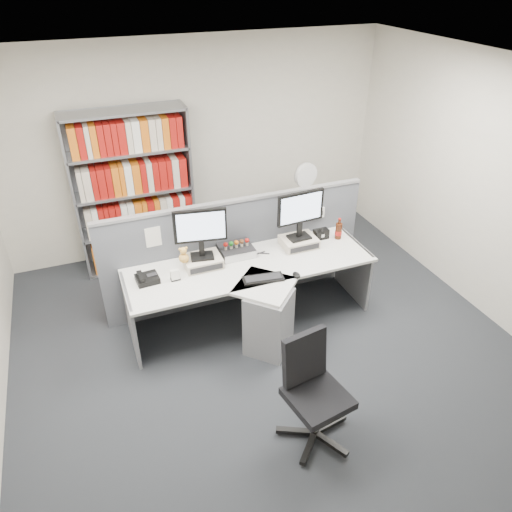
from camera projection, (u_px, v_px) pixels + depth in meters
name	position (u px, v px, depth m)	size (l,w,h in m)	color
ground	(280.00, 367.00, 4.79)	(5.50, 5.50, 0.00)	#2E3136
room_shell	(286.00, 203.00, 3.84)	(5.04, 5.54, 2.72)	beige
partition	(237.00, 250.00, 5.43)	(3.00, 0.08, 1.27)	#595C65
desk	(258.00, 297.00, 5.01)	(2.60, 1.20, 0.72)	silver
monitor_riser_left	(203.00, 261.00, 5.01)	(0.38, 0.31, 0.10)	beige
monitor_riser_right	(299.00, 242.00, 5.35)	(0.38, 0.31, 0.10)	beige
monitor_left	(200.00, 230.00, 4.81)	(0.53, 0.21, 0.54)	black
monitor_right	(300.00, 211.00, 5.15)	(0.54, 0.19, 0.55)	black
desktop_pc	(236.00, 250.00, 5.20)	(0.35, 0.31, 0.09)	black
figurines	(236.00, 243.00, 5.13)	(0.29, 0.05, 0.09)	beige
keyboard	(263.00, 278.00, 4.81)	(0.42, 0.21, 0.03)	black
mouse	(296.00, 275.00, 4.85)	(0.07, 0.11, 0.04)	black
desk_phone	(147.00, 279.00, 4.77)	(0.23, 0.21, 0.09)	black
desk_calendar	(175.00, 276.00, 4.79)	(0.09, 0.07, 0.11)	black
plush_toy	(184.00, 256.00, 4.86)	(0.10, 0.10, 0.18)	gold
speaker	(321.00, 234.00, 5.48)	(0.17, 0.09, 0.11)	black
cola_bottle	(339.00, 231.00, 5.46)	(0.08, 0.08, 0.25)	#3F190A
shelving_unit	(134.00, 194.00, 5.92)	(1.41, 0.40, 2.00)	gray
filing_cabinet	(303.00, 226.00, 6.55)	(0.45, 0.61, 0.70)	gray
desk_fan	(305.00, 178.00, 6.18)	(0.32, 0.19, 0.54)	white
office_chair	(313.00, 388.00, 3.89)	(0.63, 0.62, 0.95)	silver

